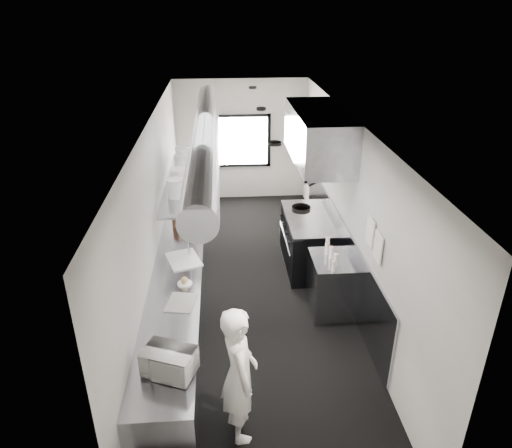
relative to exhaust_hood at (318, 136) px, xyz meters
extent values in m
cube|color=black|center=(-1.10, -0.70, -2.39)|extent=(3.00, 8.00, 0.01)
cube|color=beige|center=(-1.10, -0.70, 0.41)|extent=(3.00, 8.00, 0.01)
cube|color=#B2B0A9|center=(-1.10, 3.30, -0.99)|extent=(3.00, 0.02, 2.80)
cube|color=#B2B0A9|center=(-1.10, -4.70, -0.99)|extent=(3.00, 0.02, 2.80)
cube|color=#B2B0A9|center=(-2.60, -0.70, -0.99)|extent=(0.02, 8.00, 2.80)
cube|color=#B2B0A9|center=(0.40, -0.70, -0.99)|extent=(0.02, 8.00, 2.80)
cube|color=gray|center=(0.38, -0.40, -1.84)|extent=(0.03, 5.50, 1.10)
cylinder|color=gray|center=(-1.80, -0.30, 0.16)|extent=(0.40, 6.40, 0.40)
cube|color=white|center=(-1.10, 3.26, -0.99)|extent=(1.20, 0.03, 1.10)
cube|color=black|center=(-1.10, 3.28, -0.42)|extent=(1.36, 0.03, 0.08)
cube|color=black|center=(-1.10, 3.28, -1.57)|extent=(1.36, 0.03, 0.08)
cube|color=black|center=(-1.74, 3.28, -0.99)|extent=(0.08, 0.03, 1.25)
cube|color=black|center=(-0.46, 3.28, -0.99)|extent=(0.08, 0.03, 1.25)
cube|color=gray|center=(0.00, 0.00, 0.01)|extent=(0.80, 2.20, 0.80)
cube|color=gray|center=(-0.38, 0.00, -0.38)|extent=(0.05, 2.20, 0.05)
cube|color=black|center=(-0.08, 0.00, -0.33)|extent=(0.50, 2.10, 0.28)
cube|color=gray|center=(-2.25, -1.20, -1.94)|extent=(0.70, 6.00, 0.90)
cube|color=gray|center=(-2.30, 0.30, -0.84)|extent=(0.45, 3.00, 0.04)
cylinder|color=gray|center=(-2.10, -1.10, -1.17)|extent=(0.04, 0.04, 0.66)
cylinder|color=gray|center=(-2.10, 0.30, -1.17)|extent=(0.04, 0.04, 0.66)
cylinder|color=gray|center=(-2.10, 1.70, -1.17)|extent=(0.04, 0.04, 0.66)
cube|color=black|center=(-0.05, 0.00, -1.94)|extent=(0.85, 1.60, 0.90)
cube|color=gray|center=(-0.05, 0.00, -1.47)|extent=(0.85, 1.60, 0.04)
cube|color=gray|center=(-0.46, 0.00, -1.94)|extent=(0.03, 1.55, 0.80)
cylinder|color=gray|center=(-0.49, 0.00, -1.84)|extent=(0.03, 1.30, 0.03)
cube|color=gray|center=(0.05, -1.40, -1.94)|extent=(0.65, 0.80, 0.90)
cube|color=gray|center=(-2.25, 2.50, -1.94)|extent=(0.70, 1.20, 0.90)
cube|color=white|center=(0.37, -1.90, -0.79)|extent=(0.02, 0.28, 0.38)
cube|color=white|center=(0.37, -2.25, -0.84)|extent=(0.02, 0.28, 0.38)
imported|color=white|center=(-1.45, -3.56, -1.57)|extent=(0.47, 0.65, 1.64)
imported|color=silver|center=(-2.17, -3.58, -1.35)|extent=(0.58, 0.52, 0.29)
cylinder|color=beige|center=(-2.41, -3.34, -1.44)|extent=(0.19, 0.19, 0.11)
cylinder|color=beige|center=(-2.39, -3.22, -1.44)|extent=(0.14, 0.14, 0.09)
cube|color=silver|center=(-2.13, -2.34, -1.48)|extent=(0.42, 0.49, 0.01)
cylinder|color=white|center=(-2.12, -1.91, -1.48)|extent=(0.26, 0.26, 0.02)
sphere|color=tan|center=(-2.12, -1.91, -1.43)|extent=(0.09, 0.09, 0.09)
cube|color=silver|center=(-2.17, -1.26, -1.48)|extent=(0.60, 0.69, 0.02)
cube|color=#582E1F|center=(-2.33, -0.07, -1.36)|extent=(0.20, 0.26, 0.26)
cylinder|color=white|center=(-2.30, -0.43, -0.67)|extent=(0.26, 0.26, 0.30)
cylinder|color=white|center=(-2.28, -0.07, -0.65)|extent=(0.27, 0.27, 0.34)
cylinder|color=white|center=(-2.27, 0.62, -0.64)|extent=(0.28, 0.28, 0.36)
cylinder|color=white|center=(-2.27, 0.99, -0.63)|extent=(0.26, 0.26, 0.39)
cylinder|color=silver|center=(-0.04, -1.72, -1.41)|extent=(0.07, 0.07, 0.16)
cylinder|color=silver|center=(0.03, -1.58, -1.39)|extent=(0.08, 0.08, 0.19)
cylinder|color=silver|center=(0.01, -1.37, -1.39)|extent=(0.07, 0.07, 0.19)
cylinder|color=silver|center=(-0.03, -1.24, -1.40)|extent=(0.08, 0.08, 0.18)
cylinder|color=silver|center=(0.02, -1.05, -1.39)|extent=(0.07, 0.07, 0.19)
camera|label=1|loc=(-1.56, -7.34, 2.01)|focal=33.02mm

